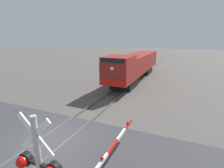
# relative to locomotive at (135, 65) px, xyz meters

# --- Properties ---
(ground_plane) EXTENTS (160.00, 160.00, 0.00)m
(ground_plane) POSITION_rel_locomotive_xyz_m (0.00, -15.72, -1.98)
(ground_plane) COLOR #514C47
(rail_track_left) EXTENTS (0.08, 80.00, 0.15)m
(rail_track_left) POSITION_rel_locomotive_xyz_m (-0.72, -15.72, -1.91)
(rail_track_left) COLOR #59544C
(rail_track_left) RESTS_ON ground_plane
(rail_track_right) EXTENTS (0.08, 80.00, 0.15)m
(rail_track_right) POSITION_rel_locomotive_xyz_m (0.72, -15.72, -1.91)
(rail_track_right) COLOR #59544C
(rail_track_right) RESTS_ON ground_plane
(road_surface) EXTENTS (36.00, 5.52, 0.15)m
(road_surface) POSITION_rel_locomotive_xyz_m (0.00, -15.72, -1.91)
(road_surface) COLOR #38383A
(road_surface) RESTS_ON ground_plane
(locomotive) EXTENTS (2.72, 15.82, 3.73)m
(locomotive) POSITION_rel_locomotive_xyz_m (0.00, 0.00, 0.00)
(locomotive) COLOR black
(locomotive) RESTS_ON ground_plane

